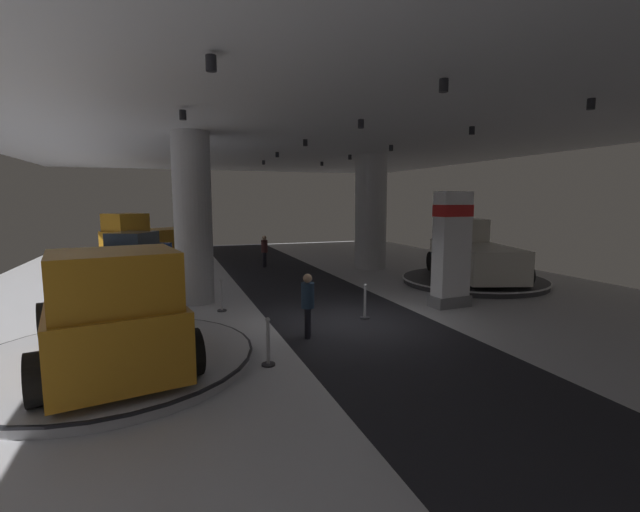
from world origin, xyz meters
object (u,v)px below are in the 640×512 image
Objects in this scene: display_platform_far_left at (133,273)px; visitor_walking_near at (264,249)px; display_platform_near_left at (112,360)px; pickup_truck_near_left at (110,314)px; display_car_far_left at (132,253)px; brand_sign_pylon at (452,248)px; visitor_walking_far at (308,302)px; column_right at (371,212)px; pickup_truck_mid_right at (472,254)px; column_left at (193,219)px; display_platform_deep_left at (155,256)px; pickup_truck_deep_left at (149,237)px; display_platform_mid_right at (473,280)px.

visitor_walking_near is at bearing 4.77° from display_platform_far_left.
pickup_truck_near_left is (0.06, -0.32, 1.04)m from display_platform_near_left.
pickup_truck_near_left is at bearing -88.00° from display_car_far_left.
brand_sign_pylon reaches higher than display_platform_far_left.
brand_sign_pylon is at bearing 16.35° from visitor_walking_far.
visitor_walking_near is (-4.86, 2.06, -1.84)m from column_right.
brand_sign_pylon reaches higher than pickup_truck_mid_right.
display_platform_deep_left is at bearing 97.37° from column_left.
brand_sign_pylon reaches higher than display_car_far_left.
pickup_truck_near_left is (-9.49, -2.26, -0.71)m from brand_sign_pylon.
brand_sign_pylon is at bearing -97.51° from column_right.
display_platform_near_left is at bearing -158.30° from pickup_truck_mid_right.
visitor_walking_far is (4.27, 0.72, -0.26)m from pickup_truck_near_left.
visitor_walking_far is at bearing -123.60° from column_right.
pickup_truck_deep_left reaches higher than display_car_far_left.
display_platform_near_left is at bearing -159.35° from display_platform_mid_right.
visitor_walking_far is (2.34, -4.79, -1.84)m from column_left.
display_car_far_left is at bearing 63.85° from display_platform_far_left.
pickup_truck_near_left is at bearing -91.28° from display_platform_deep_left.
display_platform_deep_left is (-10.14, 7.22, -2.56)m from column_right.
column_left is 3.46× the size of visitor_walking_near.
column_left is 5.64m from visitor_walking_far.
brand_sign_pylon is 0.79× the size of display_car_far_left.
pickup_truck_mid_right is 1.00× the size of display_platform_near_left.
visitor_walking_near is (6.10, 0.51, 0.77)m from display_platform_far_left.
display_platform_far_left is (-0.36, 11.38, 0.00)m from display_platform_near_left.
pickup_truck_near_left reaches higher than display_platform_far_left.
visitor_walking_near reaches higher than display_platform_deep_left.
display_platform_near_left is 17.06m from display_platform_deep_left.
pickup_truck_deep_left is at bearing 145.94° from column_right.
pickup_truck_mid_right is 1.25× the size of display_car_far_left.
display_car_far_left reaches higher than display_platform_deep_left.
display_platform_mid_right is at bearing -44.80° from display_platform_deep_left.
display_car_far_left is (-13.12, 6.60, 0.87)m from display_platform_mid_right.
pickup_truck_mid_right is 3.58× the size of visitor_walking_near.
display_platform_mid_right is 13.75m from pickup_truck_near_left.
column_left is at bearing 116.08° from visitor_walking_far.
brand_sign_pylon is 10.70m from visitor_walking_near.
column_right reaches higher than brand_sign_pylon.
display_platform_far_left is at bearing 113.14° from visitor_walking_far.
pickup_truck_mid_right is at bearing 72.36° from display_platform_mid_right.
display_car_far_left is (-9.90, 9.47, -0.88)m from brand_sign_pylon.
pickup_truck_deep_left is 3.48× the size of visitor_walking_near.
pickup_truck_near_left is at bearing -166.62° from brand_sign_pylon.
display_platform_near_left is at bearing -137.12° from column_right.
display_car_far_left reaches higher than display_platform_mid_right.
column_left is 0.97× the size of display_platform_deep_left.
pickup_truck_mid_right is 13.92m from pickup_truck_near_left.
pickup_truck_near_left is (-12.71, -5.13, 1.03)m from display_platform_mid_right.
visitor_walking_near is (5.74, 11.89, 0.77)m from display_platform_near_left.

